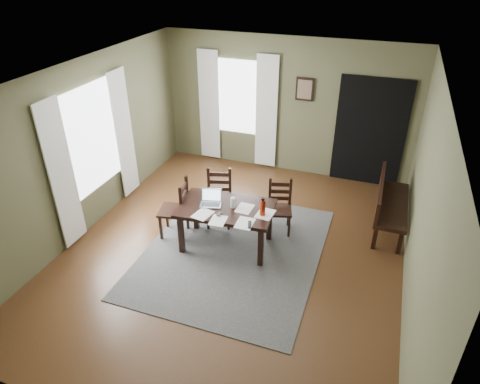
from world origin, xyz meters
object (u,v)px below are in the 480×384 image
at_px(chair_back_left, 219,198).
at_px(bench, 388,201).
at_px(dining_table, 226,212).
at_px(chair_back_right, 280,207).
at_px(water_bottle, 263,207).
at_px(laptop, 211,200).
at_px(chair_end, 176,209).

distance_m(chair_back_left, bench, 2.76).
distance_m(dining_table, bench, 2.67).
height_order(chair_back_right, water_bottle, water_bottle).
xyz_separation_m(chair_back_right, laptop, (-0.90, -0.68, 0.34)).
xyz_separation_m(chair_back_left, chair_back_right, (1.01, 0.13, -0.03)).
relative_size(chair_end, water_bottle, 3.48).
distance_m(laptop, water_bottle, 0.83).
height_order(chair_end, laptop, chair_end).
xyz_separation_m(chair_end, laptop, (0.61, 0.00, 0.29)).
relative_size(bench, laptop, 4.11).
bearing_deg(chair_end, water_bottle, 76.54).
bearing_deg(dining_table, chair_back_left, 116.25).
bearing_deg(bench, chair_end, 112.97).
relative_size(chair_end, bench, 0.65).
bearing_deg(chair_end, chair_back_left, 126.53).
distance_m(chair_end, chair_back_right, 1.66).
distance_m(dining_table, laptop, 0.29).
xyz_separation_m(chair_back_left, water_bottle, (0.93, -0.61, 0.38)).
bearing_deg(chair_end, dining_table, 76.94).
distance_m(chair_end, chair_back_left, 0.75).
xyz_separation_m(chair_end, chair_back_left, (0.50, 0.56, -0.02)).
distance_m(chair_back_right, water_bottle, 0.85).
height_order(dining_table, chair_back_right, chair_back_right).
bearing_deg(chair_back_left, dining_table, -75.72).
height_order(dining_table, chair_end, chair_end).
height_order(laptop, water_bottle, water_bottle).
relative_size(dining_table, bench, 0.98).
distance_m(chair_back_left, water_bottle, 1.18).
relative_size(dining_table, chair_end, 1.51).
relative_size(chair_back_right, laptop, 2.38).
distance_m(dining_table, water_bottle, 0.62).
bearing_deg(chair_back_right, dining_table, -148.92).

